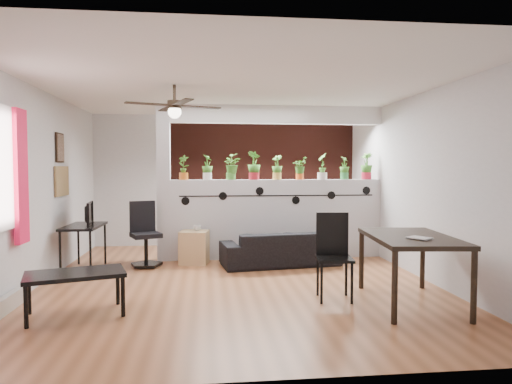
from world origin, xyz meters
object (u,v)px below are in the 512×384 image
(ceiling_fan, at_px, (175,108))
(potted_plant_3, at_px, (254,165))
(computer_desk, at_px, (84,229))
(potted_plant_0, at_px, (184,167))
(cube_shelf, at_px, (194,247))
(office_chair, at_px, (145,238))
(dining_table, at_px, (411,243))
(potted_plant_2, at_px, (231,166))
(potted_plant_6, at_px, (322,166))
(potted_plant_1, at_px, (207,166))
(cup, at_px, (197,228))
(potted_plant_4, at_px, (277,167))
(coffee_table, at_px, (75,277))
(folding_chair, at_px, (333,248))
(potted_plant_7, at_px, (344,167))
(sofa, at_px, (280,249))
(potted_plant_5, at_px, (300,168))
(potted_plant_8, at_px, (366,165))

(ceiling_fan, distance_m, potted_plant_3, 2.28)
(potted_plant_3, distance_m, computer_desk, 2.90)
(potted_plant_0, relative_size, cube_shelf, 0.78)
(office_chair, relative_size, dining_table, 0.67)
(potted_plant_2, bearing_deg, potted_plant_6, 0.00)
(cube_shelf, xyz_separation_m, dining_table, (2.50, -2.47, 0.43))
(potted_plant_1, distance_m, cup, 1.06)
(cup, bearing_deg, potted_plant_4, 14.10)
(coffee_table, bearing_deg, folding_chair, 7.11)
(potted_plant_7, bearing_deg, coffee_table, -143.14)
(sofa, height_order, cup, cup)
(potted_plant_5, bearing_deg, potted_plant_1, 180.00)
(potted_plant_1, bearing_deg, potted_plant_3, -0.00)
(potted_plant_5, relative_size, computer_desk, 0.40)
(potted_plant_7, relative_size, dining_table, 0.26)
(potted_plant_0, distance_m, computer_desk, 1.86)
(potted_plant_8, distance_m, dining_table, 2.99)
(potted_plant_5, bearing_deg, coffee_table, -136.50)
(potted_plant_0, xyz_separation_m, sofa, (1.54, -0.58, -1.31))
(cube_shelf, relative_size, computer_desk, 0.56)
(dining_table, distance_m, coffee_table, 3.68)
(sofa, bearing_deg, office_chair, -11.48)
(potted_plant_4, relative_size, cube_shelf, 0.78)
(ceiling_fan, xyz_separation_m, potted_plant_7, (2.79, 1.80, -0.75))
(cube_shelf, xyz_separation_m, coffee_table, (-1.17, -2.48, 0.14))
(potted_plant_7, distance_m, folding_chair, 2.79)
(coffee_table, bearing_deg, potted_plant_4, 47.59)
(potted_plant_3, height_order, coffee_table, potted_plant_3)
(potted_plant_4, bearing_deg, potted_plant_3, 180.00)
(potted_plant_4, relative_size, folding_chair, 0.41)
(potted_plant_0, distance_m, potted_plant_1, 0.40)
(dining_table, bearing_deg, potted_plant_1, 129.13)
(potted_plant_2, height_order, cube_shelf, potted_plant_2)
(potted_plant_5, distance_m, potted_plant_6, 0.40)
(ceiling_fan, xyz_separation_m, potted_plant_8, (3.18, 1.80, -0.72))
(potted_plant_2, distance_m, potted_plant_5, 1.19)
(dining_table, bearing_deg, potted_plant_2, 123.93)
(computer_desk, relative_size, dining_table, 0.64)
(dining_table, relative_size, coffee_table, 1.37)
(sofa, height_order, cube_shelf, cube_shelf)
(potted_plant_8, height_order, cube_shelf, potted_plant_8)
(ceiling_fan, height_order, dining_table, ceiling_fan)
(potted_plant_7, bearing_deg, folding_chair, -109.90)
(office_chair, height_order, folding_chair, office_chair)
(potted_plant_4, bearing_deg, coffee_table, -132.41)
(sofa, xyz_separation_m, folding_chair, (0.33, -1.88, 0.34))
(potted_plant_0, height_order, potted_plant_5, potted_plant_0)
(potted_plant_8, bearing_deg, dining_table, -99.74)
(cube_shelf, distance_m, folding_chair, 2.74)
(cup, bearing_deg, computer_desk, -170.39)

